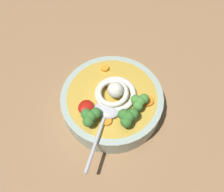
# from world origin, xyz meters

# --- Properties ---
(table_slab) EXTENTS (1.23, 1.23, 0.03)m
(table_slab) POSITION_xyz_m (0.00, 0.00, 0.01)
(table_slab) COLOR #936D47
(table_slab) RESTS_ON ground
(soup_bowl) EXTENTS (0.25, 0.25, 0.06)m
(soup_bowl) POSITION_xyz_m (0.03, -0.03, 0.06)
(soup_bowl) COLOR #9EB2A3
(soup_bowl) RESTS_ON table_slab
(noodle_pile) EXTENTS (0.11, 0.11, 0.04)m
(noodle_pile) POSITION_xyz_m (0.02, -0.03, 0.10)
(noodle_pile) COLOR silver
(noodle_pile) RESTS_ON soup_bowl
(soup_spoon) EXTENTS (0.18, 0.07, 0.02)m
(soup_spoon) POSITION_xyz_m (0.08, -0.02, 0.09)
(soup_spoon) COLOR #B7B7BC
(soup_spoon) RESTS_ON soup_bowl
(chili_sauce_dollop) EXTENTS (0.04, 0.03, 0.02)m
(chili_sauce_dollop) POSITION_xyz_m (0.09, -0.07, 0.10)
(chili_sauce_dollop) COLOR #B2190F
(chili_sauce_dollop) RESTS_ON soup_bowl
(broccoli_floret_front) EXTENTS (0.05, 0.04, 0.04)m
(broccoli_floret_front) POSITION_xyz_m (0.11, -0.04, 0.11)
(broccoli_floret_front) COLOR #7A9E60
(broccoli_floret_front) RESTS_ON soup_bowl
(broccoli_floret_near_spoon) EXTENTS (0.05, 0.04, 0.04)m
(broccoli_floret_near_spoon) POSITION_xyz_m (0.02, 0.04, 0.11)
(broccoli_floret_near_spoon) COLOR #7A9E60
(broccoli_floret_near_spoon) RESTS_ON soup_bowl
(broccoli_floret_beside_noodles) EXTENTS (0.05, 0.04, 0.04)m
(broccoli_floret_beside_noodles) POSITION_xyz_m (0.07, 0.03, 0.11)
(broccoli_floret_beside_noodles) COLOR #7A9E60
(broccoli_floret_beside_noodles) RESTS_ON soup_bowl
(carrot_slice_extra_a) EXTENTS (0.03, 0.03, 0.01)m
(carrot_slice_extra_a) POSITION_xyz_m (-0.00, 0.05, 0.09)
(carrot_slice_extra_a) COLOR orange
(carrot_slice_extra_a) RESTS_ON soup_bowl
(carrot_slice_left) EXTENTS (0.02, 0.02, 0.01)m
(carrot_slice_left) POSITION_xyz_m (-0.04, -0.09, 0.09)
(carrot_slice_left) COLOR orange
(carrot_slice_left) RESTS_ON soup_bowl
(carrot_slice_right) EXTENTS (0.02, 0.02, 0.01)m
(carrot_slice_right) POSITION_xyz_m (0.09, -0.01, 0.09)
(carrot_slice_right) COLOR orange
(carrot_slice_right) RESTS_ON soup_bowl
(carrot_slice_center) EXTENTS (0.02, 0.02, 0.01)m
(carrot_slice_center) POSITION_xyz_m (-0.02, -0.05, 0.09)
(carrot_slice_center) COLOR orange
(carrot_slice_center) RESTS_ON soup_bowl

